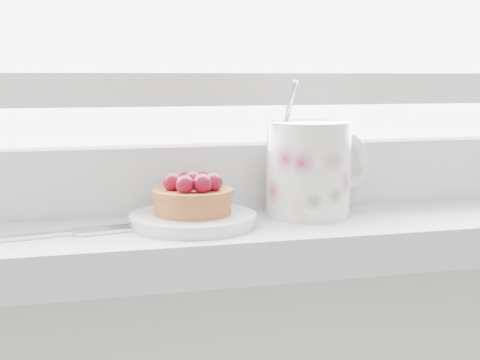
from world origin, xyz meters
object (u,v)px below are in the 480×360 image
object	(u,v)px
floral_mug	(311,167)
fork	(28,236)
saucer	(193,220)
raspberry_tart	(193,196)

from	to	relation	value
floral_mug	fork	distance (m)	0.29
saucer	floral_mug	bearing A→B (deg)	8.39
saucer	raspberry_tart	distance (m)	0.02
raspberry_tart	fork	bearing A→B (deg)	-174.58
raspberry_tart	fork	xyz separation A→B (m)	(-0.15, -0.01, -0.03)
floral_mug	fork	size ratio (longest dim) A/B	0.65
saucer	fork	distance (m)	0.15
floral_mug	fork	xyz separation A→B (m)	(-0.28, -0.03, -0.05)
saucer	floral_mug	xyz separation A→B (m)	(0.13, 0.02, 0.05)
floral_mug	raspberry_tart	bearing A→B (deg)	-171.35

